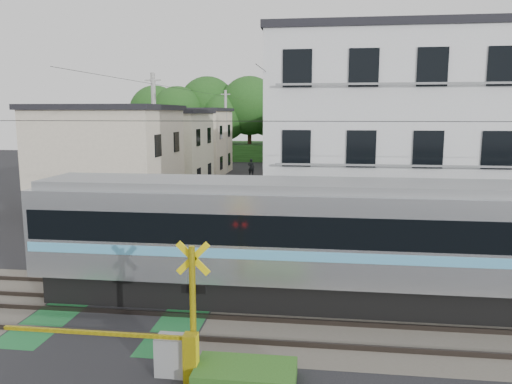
# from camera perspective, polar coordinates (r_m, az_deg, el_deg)

# --- Properties ---
(ground) EXTENTS (120.00, 120.00, 0.00)m
(ground) POSITION_cam_1_polar(r_m,az_deg,el_deg) (16.02, -14.47, -12.67)
(ground) COLOR black
(track_bed) EXTENTS (120.00, 120.00, 0.14)m
(track_bed) POSITION_cam_1_polar(r_m,az_deg,el_deg) (16.01, -14.48, -12.54)
(track_bed) COLOR #47423A
(track_bed) RESTS_ON ground
(crossing_signal_near) EXTENTS (4.74, 0.65, 3.09)m
(crossing_signal_near) POSITION_cam_1_polar(r_m,az_deg,el_deg) (11.78, -9.24, -16.94)
(crossing_signal_near) COLOR yellow
(crossing_signal_near) RESTS_ON ground
(crossing_signal_far) EXTENTS (4.74, 0.65, 3.09)m
(crossing_signal_far) POSITION_cam_1_polar(r_m,az_deg,el_deg) (19.98, -17.60, -6.29)
(crossing_signal_far) COLOR yellow
(crossing_signal_far) RESTS_ON ground
(apartment_block) EXTENTS (10.20, 8.36, 9.30)m
(apartment_block) POSITION_cam_1_polar(r_m,az_deg,el_deg) (23.47, 14.23, 5.85)
(apartment_block) COLOR silver
(apartment_block) RESTS_ON ground
(houses_row) EXTENTS (22.07, 31.35, 6.80)m
(houses_row) POSITION_cam_1_polar(r_m,az_deg,el_deg) (40.16, -0.49, 5.32)
(houses_row) COLOR beige
(houses_row) RESTS_ON ground
(tree_hill) EXTENTS (40.00, 13.35, 11.02)m
(tree_hill) POSITION_cam_1_polar(r_m,az_deg,el_deg) (61.93, 2.63, 8.65)
(tree_hill) COLOR #214F1A
(tree_hill) RESTS_ON ground
(catenary) EXTENTS (60.00, 5.04, 7.00)m
(catenary) POSITION_cam_1_polar(r_m,az_deg,el_deg) (13.98, 8.43, 0.09)
(catenary) COLOR #2D2D33
(catenary) RESTS_ON ground
(utility_poles) EXTENTS (7.90, 42.00, 8.00)m
(utility_poles) POSITION_cam_1_polar(r_m,az_deg,el_deg) (37.44, -3.09, 6.32)
(utility_poles) COLOR #A5A5A0
(utility_poles) RESTS_ON ground
(pedestrian) EXTENTS (0.65, 0.47, 1.65)m
(pedestrian) POSITION_cam_1_polar(r_m,az_deg,el_deg) (46.44, -0.56, 2.83)
(pedestrian) COLOR black
(pedestrian) RESTS_ON ground
(weed_patches) EXTENTS (10.25, 8.80, 0.40)m
(weed_patches) POSITION_cam_1_polar(r_m,az_deg,el_deg) (15.33, -8.36, -12.74)
(weed_patches) COLOR #2D5E1E
(weed_patches) RESTS_ON ground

